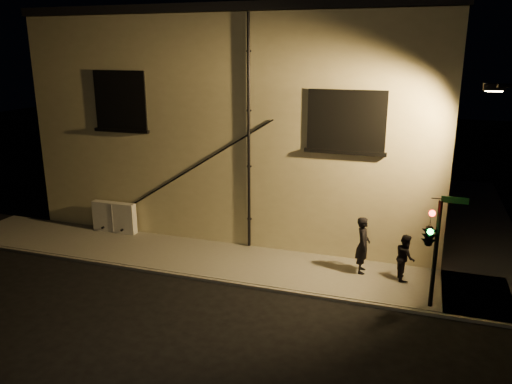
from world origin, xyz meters
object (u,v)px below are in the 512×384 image
(pedestrian_a, at_px, (363,245))
(utility_cabinet, at_px, (114,217))
(traffic_signal, at_px, (430,234))
(pedestrian_b, at_px, (405,257))

(pedestrian_a, bearing_deg, utility_cabinet, 80.34)
(utility_cabinet, height_order, traffic_signal, traffic_signal)
(pedestrian_a, distance_m, traffic_signal, 2.96)
(utility_cabinet, bearing_deg, pedestrian_b, -4.13)
(pedestrian_a, bearing_deg, pedestrian_b, -100.35)
(pedestrian_a, height_order, pedestrian_b, pedestrian_a)
(pedestrian_b, distance_m, traffic_signal, 2.33)
(utility_cabinet, relative_size, traffic_signal, 0.57)
(pedestrian_b, bearing_deg, pedestrian_a, 71.87)
(utility_cabinet, height_order, pedestrian_b, pedestrian_b)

